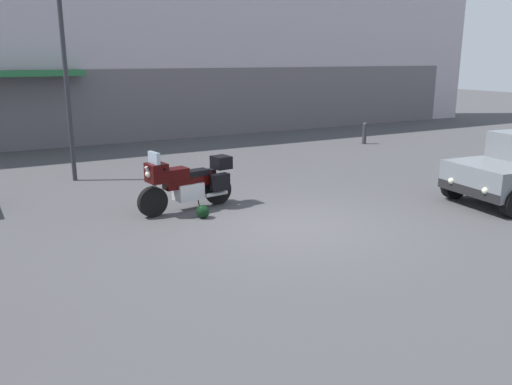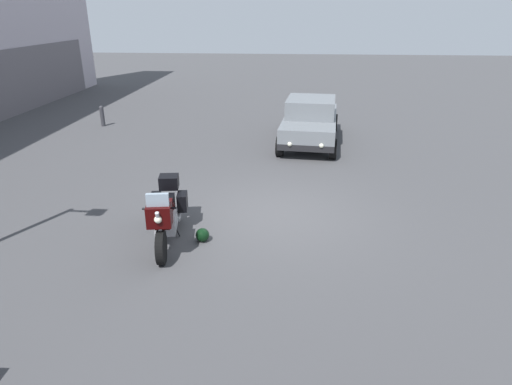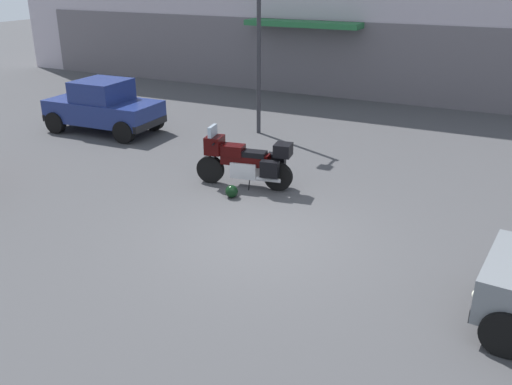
# 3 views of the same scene
# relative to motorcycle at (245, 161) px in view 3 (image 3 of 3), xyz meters

# --- Properties ---
(ground_plane) EXTENTS (80.00, 80.00, 0.00)m
(ground_plane) POSITION_rel_motorcycle_xyz_m (1.40, -2.13, -0.62)
(ground_plane) COLOR #424244
(motorcycle) EXTENTS (2.26, 0.91, 1.36)m
(motorcycle) POSITION_rel_motorcycle_xyz_m (0.00, 0.00, 0.00)
(motorcycle) COLOR black
(motorcycle) RESTS_ON ground
(helmet) EXTENTS (0.28, 0.28, 0.28)m
(helmet) POSITION_rel_motorcycle_xyz_m (0.03, -0.72, -0.48)
(helmet) COLOR black
(helmet) RESTS_ON ground
(car_compact_side) EXTENTS (3.51, 1.79, 1.56)m
(car_compact_side) POSITION_rel_motorcycle_xyz_m (-5.89, 2.16, 0.15)
(car_compact_side) COLOR navy
(car_compact_side) RESTS_ON ground
(streetlamp_curbside) EXTENTS (0.28, 0.94, 4.88)m
(streetlamp_curbside) POSITION_rel_motorcycle_xyz_m (-1.67, 3.96, 2.34)
(streetlamp_curbside) COLOR #2D2D33
(streetlamp_curbside) RESTS_ON ground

